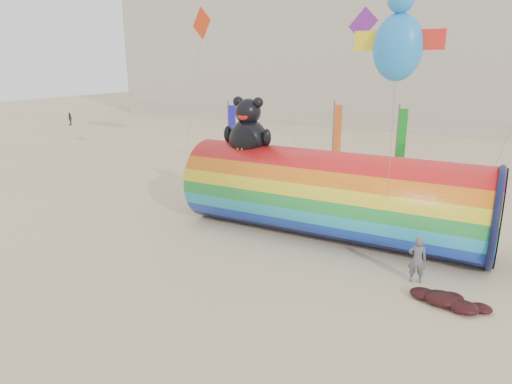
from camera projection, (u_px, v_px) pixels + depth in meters
The scene contains 6 objects.
ground at pixel (229, 253), 19.42m from camera, with size 160.00×160.00×0.00m, color #CCB58C.
hotel_building at pixel (333, 42), 60.87m from camera, with size 60.40×15.40×20.60m.
windsock_assembly at pixel (331, 192), 20.79m from camera, with size 13.77×4.19×6.35m.
kite_handler at pixel (417, 259), 16.67m from camera, with size 0.65×0.42×1.77m, color #56565D.
fabric_bundle at pixel (448, 300), 15.24m from camera, with size 2.62×1.35×0.41m.
festival_banners at pixel (321, 139), 31.90m from camera, with size 11.78×3.93×5.20m.
Camera 1 is at (9.59, -15.21, 7.87)m, focal length 32.00 mm.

